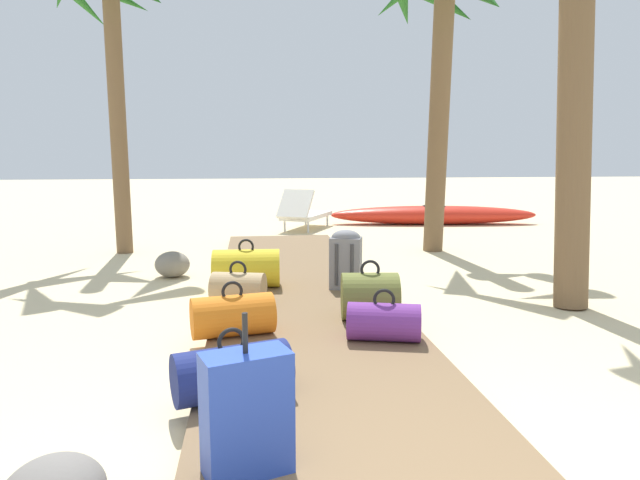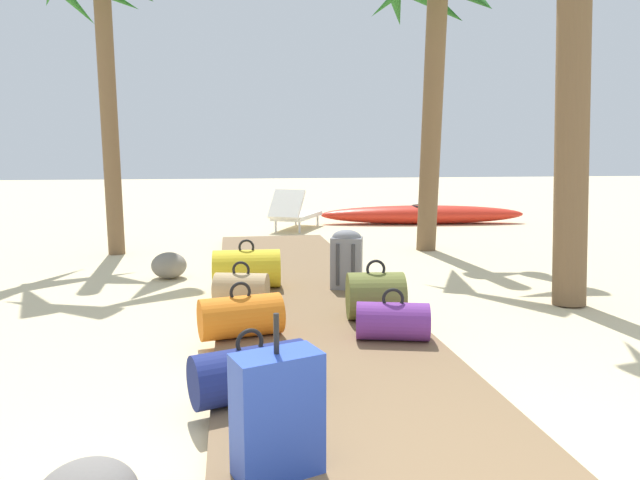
% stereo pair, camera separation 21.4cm
% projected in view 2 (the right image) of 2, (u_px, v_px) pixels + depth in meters
% --- Properties ---
extents(ground_plane, '(60.00, 60.00, 0.00)m').
position_uv_depth(ground_plane, '(314.00, 324.00, 4.84)').
color(ground_plane, beige).
extents(boardwalk, '(1.66, 8.07, 0.08)m').
position_uv_depth(boardwalk, '(302.00, 297.00, 5.62)').
color(boardwalk, brown).
rests_on(boardwalk, ground).
extents(duffel_bag_purple, '(0.59, 0.41, 0.39)m').
position_uv_depth(duffel_bag_purple, '(393.00, 321.00, 4.18)').
color(duffel_bag_purple, '#6B2D84').
rests_on(duffel_bag_purple, boardwalk).
extents(backpack_grey, '(0.37, 0.31, 0.61)m').
position_uv_depth(backpack_grey, '(347.00, 258.00, 5.77)').
color(backpack_grey, slate).
rests_on(backpack_grey, boardwalk).
extents(duffel_bag_navy, '(0.71, 0.48, 0.41)m').
position_uv_depth(duffel_bag_navy, '(250.00, 373.00, 3.16)').
color(duffel_bag_navy, navy).
rests_on(duffel_bag_navy, boardwalk).
extents(duffel_bag_olive, '(0.51, 0.44, 0.51)m').
position_uv_depth(duffel_bag_olive, '(375.00, 296.00, 4.70)').
color(duffel_bag_olive, olive).
rests_on(duffel_bag_olive, boardwalk).
extents(duffel_bag_orange, '(0.67, 0.43, 0.43)m').
position_uv_depth(duffel_bag_orange, '(241.00, 316.00, 4.24)').
color(duffel_bag_orange, orange).
rests_on(duffel_bag_orange, boardwalk).
extents(duffel_bag_yellow, '(0.71, 0.43, 0.51)m').
position_uv_depth(duffel_bag_yellow, '(247.00, 269.00, 5.80)').
color(duffel_bag_yellow, gold).
rests_on(duffel_bag_yellow, boardwalk).
extents(suitcase_blue, '(0.41, 0.30, 0.72)m').
position_uv_depth(suitcase_blue, '(277.00, 414.00, 2.40)').
color(suitcase_blue, '#2847B7').
rests_on(suitcase_blue, boardwalk).
extents(duffel_bag_tan, '(0.54, 0.41, 0.41)m').
position_uv_depth(duffel_bag_tan, '(241.00, 289.00, 5.14)').
color(duffel_bag_tan, tan).
rests_on(duffel_bag_tan, boardwalk).
extents(palm_tree_far_right, '(2.04, 2.03, 4.29)m').
position_uv_depth(palm_tree_far_right, '(435.00, 30.00, 7.97)').
color(palm_tree_far_right, brown).
rests_on(palm_tree_far_right, ground).
extents(lounge_chair, '(1.22, 1.64, 0.80)m').
position_uv_depth(lounge_chair, '(295.00, 213.00, 10.89)').
color(lounge_chair, white).
rests_on(lounge_chair, ground).
extents(kayak, '(4.38, 1.18, 0.40)m').
position_uv_depth(kayak, '(423.00, 214.00, 11.86)').
color(kayak, red).
rests_on(kayak, ground).
extents(rock_left_near, '(0.56, 0.56, 0.31)m').
position_uv_depth(rock_left_near, '(169.00, 265.00, 6.62)').
color(rock_left_near, gray).
rests_on(rock_left_near, ground).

